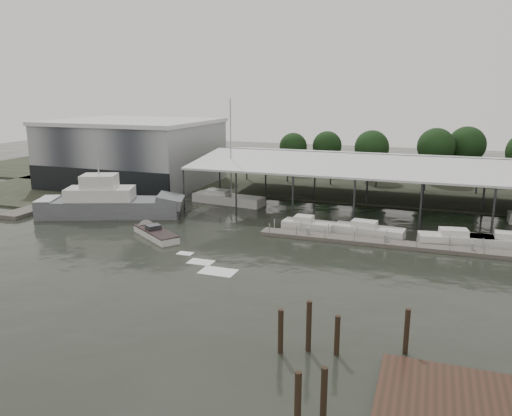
% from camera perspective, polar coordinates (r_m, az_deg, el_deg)
% --- Properties ---
extents(ground, '(200.00, 200.00, 0.00)m').
position_cam_1_polar(ground, '(45.94, -4.42, -6.05)').
color(ground, '#232720').
rests_on(ground, ground).
extents(land_strip_far, '(140.00, 30.00, 0.30)m').
position_cam_1_polar(land_strip_far, '(84.79, 7.17, 3.02)').
color(land_strip_far, '#3C4231').
rests_on(land_strip_far, ground).
extents(land_strip_west, '(20.00, 40.00, 0.30)m').
position_cam_1_polar(land_strip_west, '(91.65, -19.90, 3.10)').
color(land_strip_west, '#3C4231').
rests_on(land_strip_west, ground).
extents(storage_warehouse, '(24.50, 20.50, 10.50)m').
position_cam_1_polar(storage_warehouse, '(83.78, -13.79, 6.20)').
color(storage_warehouse, '#909599').
rests_on(storage_warehouse, ground).
extents(covered_boat_shed, '(58.24, 24.00, 6.96)m').
position_cam_1_polar(covered_boat_shed, '(68.12, 18.81, 5.00)').
color(covered_boat_shed, silver).
rests_on(covered_boat_shed, ground).
extents(trawler_dock, '(3.00, 18.00, 0.50)m').
position_cam_1_polar(trawler_dock, '(73.29, -21.69, 0.63)').
color(trawler_dock, '#5F5B53').
rests_on(trawler_dock, ground).
extents(floating_dock, '(28.00, 2.00, 1.40)m').
position_cam_1_polar(floating_dock, '(51.82, 15.67, -4.00)').
color(floating_dock, '#5F5B53').
rests_on(floating_dock, ground).
extents(grey_trawler, '(17.97, 10.36, 8.84)m').
position_cam_1_polar(grey_trawler, '(63.86, -16.31, 0.49)').
color(grey_trawler, slate).
rests_on(grey_trawler, ground).
extents(white_sailboat, '(10.41, 3.96, 14.29)m').
position_cam_1_polar(white_sailboat, '(68.34, -3.33, 1.06)').
color(white_sailboat, silver).
rests_on(white_sailboat, ground).
extents(speedboat_underway, '(16.37, 11.66, 2.00)m').
position_cam_1_polar(speedboat_underway, '(54.34, -11.66, -2.76)').
color(speedboat_underway, silver).
rests_on(speedboat_underway, ground).
extents(moored_cruiser_0, '(5.75, 2.54, 1.70)m').
position_cam_1_polar(moored_cruiser_0, '(55.55, 5.92, -1.95)').
color(moored_cruiser_0, silver).
rests_on(moored_cruiser_0, ground).
extents(moored_cruiser_1, '(7.60, 3.02, 1.70)m').
position_cam_1_polar(moored_cruiser_1, '(54.50, 12.69, -2.52)').
color(moored_cruiser_1, silver).
rests_on(moored_cruiser_1, ground).
extents(moored_cruiser_2, '(7.93, 3.47, 1.70)m').
position_cam_1_polar(moored_cruiser_2, '(54.08, 22.05, -3.32)').
color(moored_cruiser_2, silver).
rests_on(moored_cruiser_2, ground).
extents(mooring_pilings, '(7.33, 9.26, 3.78)m').
position_cam_1_polar(mooring_pilings, '(28.67, 8.03, -16.32)').
color(mooring_pilings, black).
rests_on(mooring_pilings, ground).
extents(horizon_tree_line, '(65.44, 12.06, 9.28)m').
position_cam_1_polar(horizon_tree_line, '(88.16, 23.56, 6.05)').
color(horizon_tree_line, black).
rests_on(horizon_tree_line, ground).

